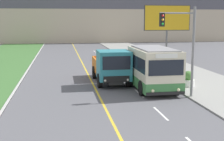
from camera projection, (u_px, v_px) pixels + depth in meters
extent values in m
cube|color=silver|center=(161.00, 113.00, 16.44)|extent=(0.12, 2.40, 0.01)
cube|color=silver|center=(139.00, 93.00, 20.92)|extent=(0.12, 2.40, 0.01)
cube|color=silver|center=(125.00, 80.00, 25.39)|extent=(0.12, 2.40, 0.01)
cube|color=silver|center=(115.00, 71.00, 29.87)|extent=(0.12, 2.40, 0.01)
cube|color=silver|center=(108.00, 64.00, 34.35)|extent=(0.12, 2.40, 0.01)
cube|color=silver|center=(103.00, 59.00, 38.83)|extent=(0.12, 2.40, 0.01)
cube|color=silver|center=(98.00, 55.00, 43.31)|extent=(0.12, 2.40, 0.01)
cube|color=silver|center=(95.00, 52.00, 47.78)|extent=(0.12, 2.40, 0.01)
cube|color=beige|center=(153.00, 68.00, 21.63)|extent=(2.53, 5.24, 2.62)
cube|color=#3D7F42|center=(153.00, 81.00, 21.79)|extent=(2.55, 5.26, 0.70)
cube|color=black|center=(154.00, 62.00, 21.57)|extent=(2.56, 4.82, 0.92)
cube|color=gray|center=(154.00, 48.00, 21.41)|extent=(2.15, 4.72, 0.08)
cube|color=black|center=(166.00, 68.00, 19.00)|extent=(2.23, 0.04, 0.96)
cube|color=black|center=(166.00, 93.00, 19.25)|extent=(2.48, 0.06, 0.20)
sphere|color=#F4EAB2|center=(153.00, 91.00, 19.07)|extent=(0.20, 0.20, 0.20)
sphere|color=#F4EAB2|center=(178.00, 90.00, 19.34)|extent=(0.20, 0.20, 0.20)
cube|color=white|center=(167.00, 56.00, 18.88)|extent=(1.39, 0.04, 0.28)
cylinder|color=black|center=(142.00, 88.00, 20.19)|extent=(0.28, 1.00, 1.00)
cylinder|color=black|center=(177.00, 87.00, 20.57)|extent=(0.28, 1.00, 1.00)
cylinder|color=black|center=(131.00, 79.00, 23.25)|extent=(0.28, 1.00, 1.00)
cylinder|color=black|center=(162.00, 78.00, 23.63)|extent=(0.28, 1.00, 1.00)
cube|color=black|center=(110.00, 76.00, 24.84)|extent=(1.04, 6.15, 0.20)
cube|color=teal|center=(114.00, 65.00, 22.81)|extent=(2.31, 2.36, 2.10)
cube|color=black|center=(117.00, 63.00, 21.59)|extent=(1.96, 0.04, 0.94)
cube|color=black|center=(117.00, 79.00, 21.77)|extent=(1.85, 0.06, 0.44)
sphere|color=silver|center=(105.00, 81.00, 21.64)|extent=(0.18, 0.18, 0.18)
sphere|color=silver|center=(128.00, 80.00, 21.90)|extent=(0.18, 0.18, 0.18)
cube|color=orange|center=(107.00, 71.00, 26.09)|extent=(2.19, 3.54, 0.12)
cube|color=orange|center=(95.00, 65.00, 25.84)|extent=(0.12, 3.54, 1.17)
cube|color=orange|center=(119.00, 65.00, 26.17)|extent=(0.12, 3.54, 1.17)
cube|color=orange|center=(110.00, 68.00, 24.34)|extent=(2.19, 0.12, 1.17)
cube|color=orange|center=(104.00, 62.00, 27.67)|extent=(2.19, 0.12, 1.17)
cube|color=orange|center=(110.00, 59.00, 24.22)|extent=(2.19, 0.12, 0.24)
cylinder|color=black|center=(100.00, 80.00, 22.59)|extent=(0.30, 1.04, 1.04)
cylinder|color=black|center=(128.00, 80.00, 22.93)|extent=(0.30, 1.04, 1.04)
cylinder|color=black|center=(94.00, 72.00, 26.11)|extent=(0.30, 1.04, 1.04)
cylinder|color=black|center=(119.00, 72.00, 26.45)|extent=(0.30, 1.04, 1.04)
cylinder|color=slate|center=(193.00, 53.00, 19.35)|extent=(0.16, 0.16, 5.68)
cylinder|color=slate|center=(177.00, 13.00, 18.77)|extent=(2.20, 0.10, 0.10)
cube|color=black|center=(162.00, 20.00, 18.68)|extent=(0.28, 0.24, 0.80)
sphere|color=red|center=(163.00, 16.00, 18.52)|extent=(0.14, 0.14, 0.14)
sphere|color=orange|center=(163.00, 20.00, 18.56)|extent=(0.14, 0.14, 0.14)
sphere|color=green|center=(163.00, 24.00, 18.59)|extent=(0.14, 0.14, 0.14)
cylinder|color=#59595B|center=(166.00, 44.00, 38.98)|extent=(0.24, 0.24, 3.59)
cube|color=#333333|center=(167.00, 18.00, 38.44)|extent=(5.86, 0.20, 3.12)
cube|color=gold|center=(167.00, 18.00, 38.34)|extent=(5.70, 0.02, 2.96)
cylinder|color=silver|center=(188.00, 83.00, 22.68)|extent=(0.94, 0.94, 0.49)
sphere|color=#477A38|center=(188.00, 76.00, 22.59)|extent=(0.75, 0.75, 0.75)
cylinder|color=silver|center=(166.00, 71.00, 27.57)|extent=(0.97, 0.97, 0.51)
sphere|color=#477A38|center=(166.00, 66.00, 27.49)|extent=(0.77, 0.77, 0.77)
cylinder|color=silver|center=(149.00, 64.00, 32.44)|extent=(1.02, 1.02, 0.53)
sphere|color=#477A38|center=(149.00, 58.00, 32.36)|extent=(0.82, 0.82, 0.82)
cylinder|color=silver|center=(138.00, 58.00, 37.34)|extent=(0.95, 0.95, 0.51)
sphere|color=#477A38|center=(138.00, 53.00, 37.26)|extent=(0.76, 0.76, 0.76)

